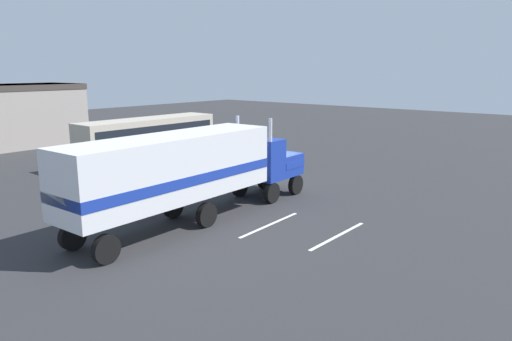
# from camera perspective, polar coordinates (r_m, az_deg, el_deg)

# --- Properties ---
(ground_plane) EXTENTS (120.00, 120.00, 0.00)m
(ground_plane) POSITION_cam_1_polar(r_m,az_deg,el_deg) (27.67, 2.38, -2.49)
(ground_plane) COLOR #2D2D30
(lane_stripe_near) EXTENTS (4.40, 0.36, 0.01)m
(lane_stripe_near) POSITION_cam_1_polar(r_m,az_deg,el_deg) (21.80, 1.65, -6.52)
(lane_stripe_near) COLOR silver
(lane_stripe_near) RESTS_ON ground_plane
(lane_stripe_mid) EXTENTS (4.40, 0.18, 0.01)m
(lane_stripe_mid) POSITION_cam_1_polar(r_m,az_deg,el_deg) (20.70, 9.77, -7.73)
(lane_stripe_mid) COLOR silver
(lane_stripe_mid) RESTS_ON ground_plane
(semi_truck) EXTENTS (14.24, 3.32, 4.50)m
(semi_truck) POSITION_cam_1_polar(r_m,az_deg,el_deg) (21.85, -7.94, 0.26)
(semi_truck) COLOR #193399
(semi_truck) RESTS_ON ground_plane
(person_bystander) EXTENTS (0.34, 0.45, 1.63)m
(person_bystander) POSITION_cam_1_polar(r_m,az_deg,el_deg) (23.37, -13.20, -3.28)
(person_bystander) COLOR black
(person_bystander) RESTS_ON ground_plane
(parked_bus) EXTENTS (11.01, 2.62, 3.40)m
(parked_bus) POSITION_cam_1_polar(r_m,az_deg,el_deg) (36.22, -12.78, 4.02)
(parked_bus) COLOR #BFB29E
(parked_bus) RESTS_ON ground_plane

